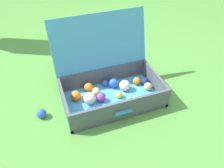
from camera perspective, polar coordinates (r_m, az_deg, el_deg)
ground_plane at (r=1.60m, az=-2.03°, el=-4.48°), size 16.00×16.00×0.00m
open_suitcase at (r=1.58m, az=-0.86°, el=0.54°), size 0.67×0.52×0.53m
stray_ball_on_grass at (r=1.55m, az=-17.26°, el=-7.06°), size 0.06×0.06×0.06m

